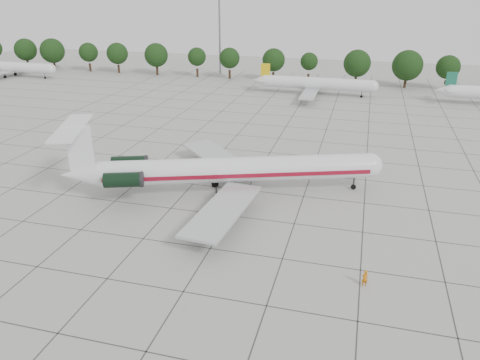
{
  "coord_description": "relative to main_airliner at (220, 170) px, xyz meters",
  "views": [
    {
      "loc": [
        14.59,
        -49.64,
        26.94
      ],
      "look_at": [
        0.31,
        3.34,
        3.5
      ],
      "focal_mm": 35.0,
      "sensor_mm": 36.0,
      "label": 1
    }
  ],
  "objects": [
    {
      "name": "main_airliner",
      "position": [
        0.0,
        0.0,
        0.0
      ],
      "size": [
        42.05,
        31.94,
        10.14
      ],
      "rotation": [
        0.0,
        0.0,
        0.35
      ],
      "color": "silver",
      "rests_on": "ground"
    },
    {
      "name": "bg_airliner_a",
      "position": [
        -86.24,
        64.62,
        -0.67
      ],
      "size": [
        28.24,
        27.2,
        7.4
      ],
      "color": "silver",
      "rests_on": "ground"
    },
    {
      "name": "apron_joints",
      "position": [
        3.13,
        9.2,
        -3.57
      ],
      "size": [
        170.0,
        170.0,
        0.02
      ],
      "primitive_type": "cube",
      "color": "#383838",
      "rests_on": "ground"
    },
    {
      "name": "tree_line",
      "position": [
        -8.56,
        79.2,
        2.4
      ],
      "size": [
        249.86,
        8.44,
        10.22
      ],
      "color": "#332114",
      "rests_on": "ground"
    },
    {
      "name": "ground_crew",
      "position": [
        19.51,
        -16.39,
        -2.71
      ],
      "size": [
        0.76,
        0.65,
        1.75
      ],
      "primitive_type": "imported",
      "rotation": [
        0.0,
        0.0,
        3.59
      ],
      "color": "#CC6E0C",
      "rests_on": "ground"
    },
    {
      "name": "floodlight_mast",
      "position": [
        -26.87,
        86.2,
        10.7
      ],
      "size": [
        1.6,
        1.6,
        25.45
      ],
      "color": "slate",
      "rests_on": "ground"
    },
    {
      "name": "bg_airliner_c",
      "position": [
        5.56,
        63.97,
        -0.67
      ],
      "size": [
        28.24,
        27.2,
        7.4
      ],
      "color": "silver",
      "rests_on": "ground"
    },
    {
      "name": "ground",
      "position": [
        3.13,
        -5.8,
        -3.58
      ],
      "size": [
        260.0,
        260.0,
        0.0
      ],
      "primitive_type": "plane",
      "color": "#A5A49E",
      "rests_on": "ground"
    }
  ]
}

